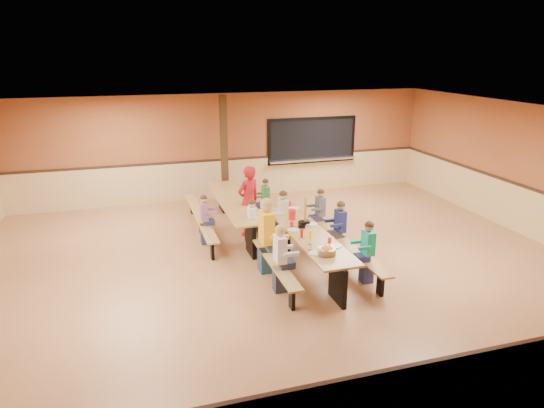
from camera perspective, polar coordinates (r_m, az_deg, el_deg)
name	(u,v)px	position (r m, az deg, el deg)	size (l,w,h in m)	color
ground	(280,265)	(9.85, 0.91, -7.21)	(12.00, 12.00, 0.00)	brown
room_envelope	(280,233)	(9.58, 0.93, -3.46)	(12.04, 10.04, 3.02)	brown
kitchen_pass_through	(312,142)	(14.72, 4.74, 7.25)	(2.78, 0.28, 1.38)	black
structural_post	(224,151)	(13.41, -5.65, 6.24)	(0.18, 0.18, 3.00)	#312110
cafeteria_table_main	(306,241)	(9.67, 4.01, -4.34)	(1.91, 3.70, 0.74)	olive
cafeteria_table_second	(234,209)	(11.58, -4.44, -0.57)	(1.91, 3.70, 0.74)	olive
seated_child_white_left	(280,259)	(8.61, 0.95, -6.50)	(0.38, 0.31, 1.24)	silver
seated_adult_yellow	(267,236)	(9.31, -0.63, -3.81)	(0.49, 0.40, 1.47)	#FFAD16
seated_child_grey_left	(252,225)	(10.38, -2.37, -2.52)	(0.33, 0.27, 1.12)	silver
seated_child_teal_right	(368,252)	(9.11, 11.18, -5.61)	(0.36, 0.29, 1.18)	#1BAF95
seated_child_navy_right	(340,230)	(10.12, 7.99, -3.01)	(0.36, 0.30, 1.19)	navy
seated_child_char_right	(320,214)	(11.05, 5.68, -1.22)	(0.35, 0.28, 1.16)	#4B4F54
seated_child_purple_sec	(204,220)	(10.81, -7.95, -1.86)	(0.32, 0.27, 1.12)	#815677
seated_child_green_sec	(266,202)	(11.92, -0.76, 0.24)	(0.33, 0.27, 1.14)	#3C7A44
seated_child_tan_sec	(283,218)	(10.66, 1.30, -1.68)	(0.37, 0.31, 1.22)	#B9B496
standing_woman	(249,201)	(11.19, -2.77, 0.40)	(0.60, 0.39, 1.65)	#AD131B
punch_pitcher	(292,214)	(10.16, 2.38, -1.24)	(0.16, 0.16, 0.22)	red
chip_bowl	(327,251)	(8.51, 6.46, -5.46)	(0.32, 0.32, 0.15)	orange
napkin_dispenser	(302,225)	(9.72, 3.51, -2.43)	(0.10, 0.14, 0.13)	black
condiment_mustard	(310,235)	(9.15, 4.50, -3.64)	(0.06, 0.06, 0.17)	yellow
condiment_ketchup	(302,233)	(9.22, 3.51, -3.46)	(0.06, 0.06, 0.17)	#B2140F
table_paddle	(305,217)	(9.93, 3.91, -1.58)	(0.16, 0.16, 0.56)	black
place_settings	(306,228)	(9.57, 4.04, -2.84)	(0.65, 3.30, 0.11)	beige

